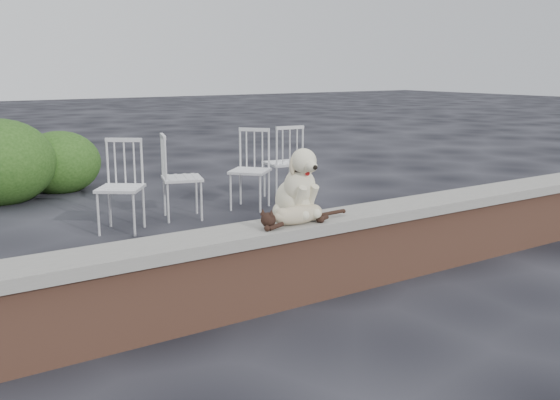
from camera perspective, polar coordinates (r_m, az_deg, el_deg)
ground at (r=4.97m, az=7.69°, el=-7.44°), size 60.00×60.00×0.00m
brick_wall at (r=4.89m, az=7.77°, el=-4.68°), size 6.00×0.30×0.50m
capstone at (r=4.82m, az=7.87°, el=-1.37°), size 6.20×0.40×0.08m
dog at (r=4.45m, az=1.36°, el=1.64°), size 0.36×0.47×0.53m
cat at (r=4.33m, az=1.61°, el=-1.24°), size 0.89×0.23×0.15m
chair_c at (r=7.94m, az=0.29°, el=3.52°), size 0.63×0.63×0.94m
chair_b at (r=6.49m, az=-14.41°, el=1.21°), size 0.78×0.78×0.94m
chair_d at (r=7.35m, az=-2.78°, el=2.81°), size 0.79×0.79×0.94m
chair_e at (r=6.94m, az=-8.96°, el=2.12°), size 0.70×0.70×0.94m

